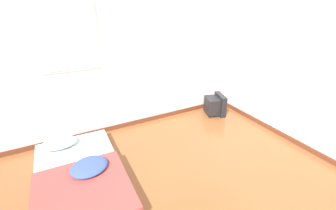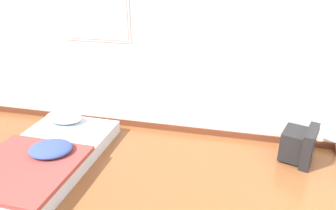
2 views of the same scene
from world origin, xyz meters
TOP-DOWN VIEW (x-y plane):
  - wall_back at (-0.01, 2.69)m, footprint 7.55×0.08m
  - mattress_bed at (-0.86, 1.47)m, footprint 1.14×1.98m
  - crt_tv at (2.07, 2.28)m, footprint 0.47×0.51m

SIDE VIEW (x-z plane):
  - mattress_bed at x=-0.86m, z-range -0.04..0.27m
  - crt_tv at x=2.07m, z-range -0.01..0.43m
  - wall_back at x=-0.01m, z-range -0.01..2.59m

